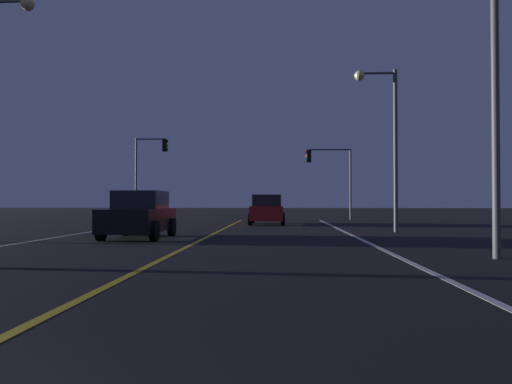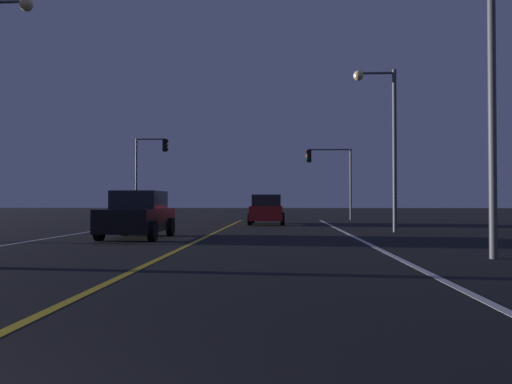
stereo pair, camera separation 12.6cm
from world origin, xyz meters
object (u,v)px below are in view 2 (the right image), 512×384
(car_oncoming, at_px, (138,215))
(street_lamp_right_far, at_px, (384,127))
(traffic_light_near_left, at_px, (151,160))
(street_lamp_right_near, at_px, (467,33))
(traffic_light_near_right, at_px, (328,167))
(car_ahead_far, at_px, (267,210))

(car_oncoming, bearing_deg, street_lamp_right_far, 112.82)
(traffic_light_near_left, bearing_deg, street_lamp_right_far, -45.35)
(street_lamp_right_near, bearing_deg, car_oncoming, -32.61)
(car_oncoming, distance_m, street_lamp_right_near, 12.08)
(traffic_light_near_right, bearing_deg, car_ahead_far, 59.24)
(traffic_light_near_left, distance_m, street_lamp_right_near, 27.81)
(traffic_light_near_right, height_order, street_lamp_right_near, street_lamp_right_near)
(car_oncoming, xyz_separation_m, street_lamp_right_far, (9.60, 4.04, 3.69))
(car_oncoming, relative_size, traffic_light_near_left, 0.73)
(car_ahead_far, bearing_deg, car_oncoming, 158.73)
(car_oncoming, xyz_separation_m, street_lamp_right_near, (9.47, -6.06, 4.41))
(car_ahead_far, distance_m, traffic_light_near_left, 11.62)
(car_ahead_far, xyz_separation_m, street_lamp_right_near, (5.16, -17.14, 4.41))
(car_ahead_far, xyz_separation_m, traffic_light_near_right, (4.17, 7.01, 2.96))
(traffic_light_near_left, height_order, street_lamp_right_far, street_lamp_right_far)
(traffic_light_near_left, relative_size, street_lamp_right_far, 0.84)
(traffic_light_near_right, relative_size, street_lamp_right_far, 0.72)
(car_oncoming, height_order, car_ahead_far, same)
(traffic_light_near_left, bearing_deg, car_oncoming, -76.68)
(traffic_light_near_left, distance_m, street_lamp_right_far, 19.75)
(car_ahead_far, height_order, street_lamp_right_far, street_lamp_right_far)
(traffic_light_near_left, xyz_separation_m, street_lamp_right_near, (13.76, -24.15, 0.94))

